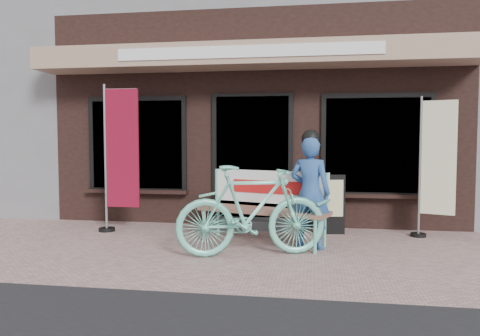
% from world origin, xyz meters
% --- Properties ---
extents(ground, '(70.00, 70.00, 0.00)m').
position_xyz_m(ground, '(0.00, 0.00, 0.00)').
color(ground, tan).
rests_on(ground, ground).
extents(storefront, '(7.00, 6.77, 6.00)m').
position_xyz_m(storefront, '(0.00, 4.96, 2.99)').
color(storefront, black).
rests_on(storefront, ground).
extents(bench, '(1.91, 1.01, 1.00)m').
position_xyz_m(bench, '(0.35, 0.77, 0.59)').
color(bench, '#6AD0B4').
rests_on(bench, ground).
extents(person, '(0.62, 0.49, 1.58)m').
position_xyz_m(person, '(0.97, 0.53, 0.78)').
color(person, '#295190').
rests_on(person, ground).
extents(bicycle, '(1.96, 1.09, 1.13)m').
position_xyz_m(bicycle, '(0.26, -0.01, 0.57)').
color(bicycle, '#6AD0B4').
rests_on(bicycle, ground).
extents(nobori_red, '(0.67, 0.25, 2.30)m').
position_xyz_m(nobori_red, '(-1.97, 1.16, 1.19)').
color(nobori_red, gray).
rests_on(nobori_red, ground).
extents(nobori_cream, '(0.61, 0.32, 2.08)m').
position_xyz_m(nobori_cream, '(2.76, 1.44, 1.07)').
color(nobori_cream, gray).
rests_on(nobori_cream, ground).
extents(menu_stand, '(0.46, 0.17, 0.91)m').
position_xyz_m(menu_stand, '(1.26, 1.49, 0.47)').
color(menu_stand, black).
rests_on(menu_stand, ground).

